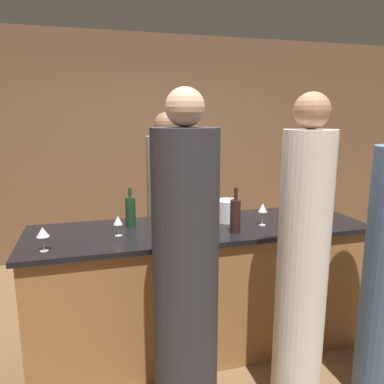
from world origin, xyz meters
TOP-DOWN VIEW (x-y plane):
  - ground_plane at (0.00, 0.00)m, footprint 14.00×14.00m
  - back_wall at (0.00, 2.23)m, footprint 8.00×0.06m
  - bar_counter at (0.00, 0.00)m, footprint 2.54×0.77m
  - bartender at (-0.09, 0.79)m, footprint 0.38×0.38m
  - guest_0 at (-0.32, -0.80)m, footprint 0.35×0.35m
  - guest_2 at (0.39, -0.78)m, footprint 0.30×0.30m
  - wine_bottle_0 at (0.20, -0.20)m, footprint 0.08×0.08m
  - wine_bottle_1 at (-0.50, 0.13)m, footprint 0.08×0.08m
  - ice_bucket at (0.25, 0.09)m, footprint 0.19×0.19m
  - wine_glass_0 at (0.00, -0.16)m, footprint 0.08×0.08m
  - wine_glass_1 at (-0.61, -0.05)m, footprint 0.06×0.06m
  - wine_glass_2 at (0.83, -0.27)m, footprint 0.07×0.07m
  - wine_glass_3 at (0.47, -0.09)m, footprint 0.07×0.07m
  - wine_glass_4 at (-0.26, -0.14)m, footprint 0.07×0.07m
  - wine_glass_5 at (-0.02, 0.01)m, footprint 0.08×0.08m
  - wine_glass_6 at (-1.08, -0.23)m, footprint 0.08×0.08m
  - wine_glass_7 at (0.61, -0.18)m, footprint 0.07×0.07m

SIDE VIEW (x-z plane):
  - ground_plane at x=0.00m, z-range 0.00..0.00m
  - bar_counter at x=0.00m, z-range 0.00..0.99m
  - bartender at x=-0.09m, z-range -0.07..1.77m
  - guest_0 at x=-0.32m, z-range -0.06..1.88m
  - guest_2 at x=0.39m, z-range -0.05..1.88m
  - ice_bucket at x=0.25m, z-range 0.98..1.16m
  - wine_glass_1 at x=-0.61m, z-range 1.02..1.16m
  - wine_glass_7 at x=0.61m, z-range 1.02..1.18m
  - wine_glass_5 at x=-0.02m, z-range 1.02..1.18m
  - wine_glass_6 at x=-1.08m, z-range 1.03..1.18m
  - wine_bottle_1 at x=-0.50m, z-range 0.95..1.25m
  - wine_bottle_0 at x=0.20m, z-range 0.95..1.27m
  - wine_glass_2 at x=0.83m, z-range 1.03..1.20m
  - wine_glass_3 at x=0.47m, z-range 1.03..1.20m
  - wine_glass_4 at x=-0.26m, z-range 1.03..1.21m
  - wine_glass_0 at x=0.00m, z-range 1.03..1.22m
  - back_wall at x=0.00m, z-range 0.00..2.80m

